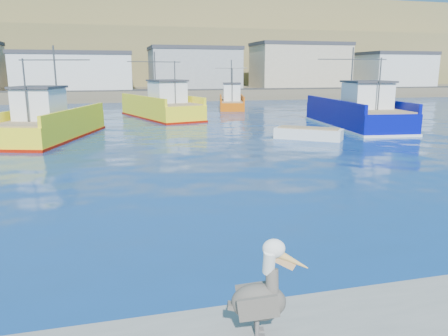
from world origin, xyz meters
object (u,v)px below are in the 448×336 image
Objects in this scene: trawler_blue at (357,114)px; skiff_mid at (308,135)px; boat_orange at (232,101)px; pelican at (262,294)px; trawler_yellow_b at (162,107)px; trawler_yellow_a at (51,124)px.

trawler_blue is 8.63m from skiff_mid.
pelican is (-12.41, -46.38, 0.20)m from boat_orange.
trawler_yellow_b is at bearing -139.93° from boat_orange.
pelican is at bearing -123.81° from trawler_blue.
trawler_blue is 2.86× the size of skiff_mid.
trawler_yellow_a is 7.24× the size of pelican.
skiff_mid is 24.51m from pelican.
skiff_mid is at bearing -63.42° from trawler_yellow_b.
trawler_yellow_b is 2.78× the size of skiff_mid.
trawler_yellow_a is at bearing -127.46° from trawler_yellow_b.
trawler_yellow_a is 24.32m from trawler_blue.
boat_orange is 24.62m from skiff_mid.
trawler_yellow_a is at bearing -178.79° from trawler_blue.
skiff_mid is (-1.25, -24.58, -0.68)m from boat_orange.
trawler_yellow_a is at bearing -133.11° from boat_orange.
boat_orange is 4.89× the size of pelican.
pelican is (-18.04, -26.95, 0.08)m from trawler_blue.
pelican is at bearing -76.66° from trawler_yellow_a.
skiff_mid is at bearing -14.88° from trawler_yellow_a.
trawler_blue reaches higher than trawler_yellow_b.
skiff_mid is 2.83× the size of pelican.
pelican reaches higher than skiff_mid.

